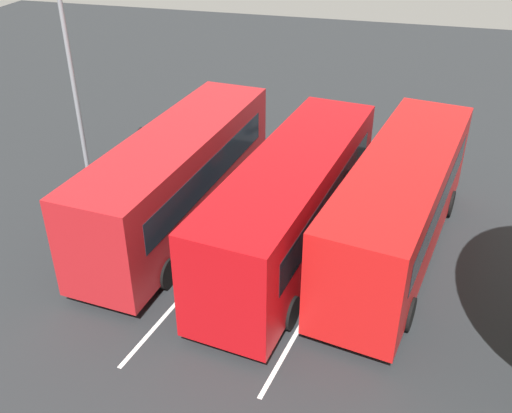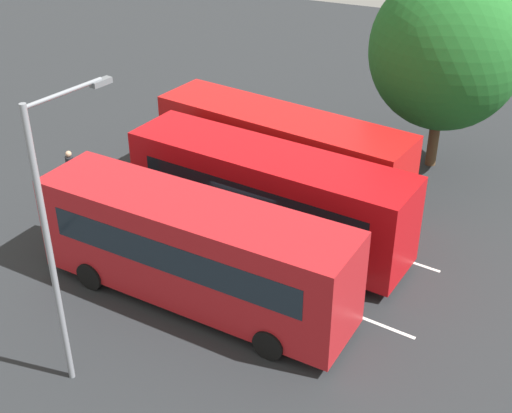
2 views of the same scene
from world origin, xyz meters
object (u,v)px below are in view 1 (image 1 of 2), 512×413
(bus_center_right, at_px, (179,176))
(pedestrian, at_px, (332,124))
(street_lamp, at_px, (77,74))
(bus_far_left, at_px, (400,203))
(bus_center_left, at_px, (292,202))

(bus_center_right, xyz_separation_m, pedestrian, (7.58, -3.95, -0.77))
(pedestrian, distance_m, street_lamp, 10.72)
(bus_far_left, xyz_separation_m, street_lamp, (1.26, 11.19, 2.67))
(bus_center_left, relative_size, bus_center_right, 1.00)
(bus_center_right, relative_size, pedestrian, 5.63)
(bus_center_right, bearing_deg, bus_far_left, -83.59)
(bus_center_right, relative_size, street_lamp, 1.30)
(bus_center_left, bearing_deg, pedestrian, 7.95)
(pedestrian, bearing_deg, bus_center_left, 27.89)
(bus_far_left, height_order, bus_center_right, same)
(bus_far_left, distance_m, bus_center_right, 7.11)
(bus_far_left, bearing_deg, bus_center_left, 114.54)
(bus_center_left, relative_size, pedestrian, 5.66)
(bus_far_left, bearing_deg, street_lamp, 93.76)
(bus_center_left, height_order, street_lamp, street_lamp)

